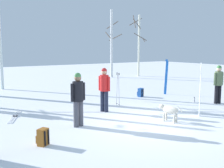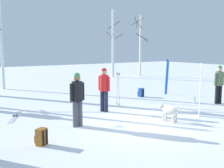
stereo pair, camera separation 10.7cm
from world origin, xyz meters
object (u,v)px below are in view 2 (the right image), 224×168
Objects in this scene: birch_tree_4 at (113,43)px; dog at (169,110)px; backpack_2 at (41,137)px; birch_tree_3 at (0,36)px; backpack_0 at (141,93)px; birch_tree_5 at (140,44)px; person_3 at (104,87)px; water_bottle_0 at (195,100)px; ski_pair_lying_0 at (15,116)px; person_2 at (77,96)px; ski_pair_planted_0 at (167,77)px; ski_poles_0 at (118,88)px; person_1 at (219,82)px; ski_pair_planted_1 at (200,90)px.

dog is at bearing -115.81° from birch_tree_4.
backpack_2 is 10.99m from birch_tree_3.
birch_tree_5 is (6.39, 7.95, 2.64)m from backpack_0.
backpack_2 is (-3.25, -2.22, -0.77)m from person_3.
ski_pair_lying_0 is at bearing 165.71° from water_bottle_0.
backpack_2 is at bearing -146.79° from person_2.
ski_pair_planted_0 is 4.27× the size of backpack_0.
ski_poles_0 is (-3.79, -0.91, -0.17)m from ski_pair_planted_0.
dog is at bearing -117.95° from backpack_0.
person_1 reaches higher than ski_poles_0.
ski_pair_lying_0 is (-5.63, 3.67, -0.96)m from ski_pair_planted_1.
person_1 is at bearing -53.86° from birch_tree_3.
water_bottle_0 is (6.17, 0.50, -0.87)m from person_2.
person_3 is 1.20× the size of ski_poles_0.
backpack_2 is (-4.33, -2.83, -0.55)m from ski_poles_0.
birch_tree_3 reaches higher than ski_pair_planted_0.
birch_tree_3 reaches higher than ski_pair_lying_0.
backpack_2 is at bearing -145.69° from person_3.
ski_pair_lying_0 is 4.12× the size of backpack_0.
dog is 0.49× the size of ski_pair_lying_0.
birch_tree_3 is at bearing 104.19° from person_3.
ski_pair_planted_0 is 9.62m from birch_tree_5.
birch_tree_5 reaches higher than backpack_0.
person_3 is at bearing 113.82° from dog.
ski_pair_planted_0 reaches higher than person_2.
birch_tree_5 is at bearing 6.53° from birch_tree_3.
person_2 reaches higher than dog.
person_2 reaches higher than ski_pair_lying_0.
birch_tree_4 is 1.06× the size of birch_tree_5.
ski_pair_planted_1 reaches higher than person_1.
ski_pair_planted_0 is at bearing -44.21° from birch_tree_3.
person_3 is at bearing -20.90° from ski_pair_lying_0.
ski_poles_0 is at bearing -153.31° from backpack_0.
ski_pair_planted_1 is 0.35× the size of birch_tree_4.
ski_pair_planted_0 reaches higher than person_3.
ski_pair_planted_0 reaches higher than dog.
ski_pair_lying_0 is 15.55m from birch_tree_5.
ski_pair_planted_0 is 4.64m from ski_pair_planted_1.
person_3 is 3.75m from backpack_0.
birch_tree_3 is 1.13× the size of birch_tree_5.
birch_tree_3 is (-4.64, 10.80, 2.19)m from ski_pair_planted_1.
ski_pair_planted_0 is at bearing -6.25° from backpack_0.
person_3 is at bearing 34.31° from backpack_2.
backpack_2 is 16.47m from birch_tree_4.
dog is (-4.00, -0.91, -0.59)m from person_1.
birch_tree_4 reaches higher than ski_pair_planted_1.
person_1 is 12.34m from birch_tree_3.
birch_tree_3 is (-6.97, 6.78, 2.23)m from ski_pair_planted_0.
person_2 is 5.84m from backpack_0.
ski_pair_planted_1 is 1.08× the size of ski_pair_lying_0.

